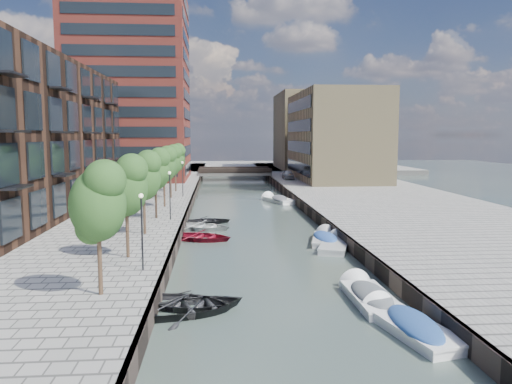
{
  "coord_description": "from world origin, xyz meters",
  "views": [
    {
      "loc": [
        -3.21,
        -18.4,
        8.18
      ],
      "look_at": [
        0.0,
        22.34,
        3.5
      ],
      "focal_mm": 35.0,
      "sensor_mm": 36.0,
      "label": 1
    }
  ],
  "objects": [
    {
      "name": "sloop_3",
      "position": [
        -4.47,
        24.41,
        0.0
      ],
      "size": [
        6.04,
        5.33,
        1.04
      ],
      "primitive_type": "imported",
      "rotation": [
        0.0,
        0.0,
        1.15
      ],
      "color": "silver",
      "rests_on": "ground"
    },
    {
      "name": "lamp_0",
      "position": [
        -7.2,
        8.0,
        3.51
      ],
      "size": [
        0.24,
        0.24,
        4.12
      ],
      "color": "black",
      "rests_on": "quay_left"
    },
    {
      "name": "motorboat_0",
      "position": [
        4.73,
        1.24,
        0.22
      ],
      "size": [
        2.98,
        5.63,
        1.79
      ],
      "color": "white",
      "rests_on": "ground"
    },
    {
      "name": "sloop_4",
      "position": [
        -4.09,
        27.65,
        0.0
      ],
      "size": [
        4.56,
        3.47,
        0.88
      ],
      "primitive_type": "imported",
      "rotation": [
        0.0,
        0.0,
        1.67
      ],
      "color": "black",
      "rests_on": "ground"
    },
    {
      "name": "far_closure",
      "position": [
        0.0,
        100.0,
        0.5
      ],
      "size": [
        80.0,
        40.0,
        1.0
      ],
      "primitive_type": "cube",
      "color": "gray",
      "rests_on": "ground"
    },
    {
      "name": "quay_wall_left",
      "position": [
        -6.1,
        40.0,
        0.5
      ],
      "size": [
        0.25,
        140.0,
        1.0
      ],
      "primitive_type": "cube",
      "color": "#332823",
      "rests_on": "ground"
    },
    {
      "name": "car",
      "position": [
        8.46,
        62.44,
        1.73
      ],
      "size": [
        1.78,
        4.32,
        1.46
      ],
      "primitive_type": "imported",
      "rotation": [
        0.0,
        0.0,
        -0.01
      ],
      "color": "#BABEC0",
      "rests_on": "quay_right"
    },
    {
      "name": "lamp_2",
      "position": [
        -7.2,
        40.0,
        3.51
      ],
      "size": [
        0.24,
        0.24,
        4.12
      ],
      "color": "black",
      "rests_on": "quay_left"
    },
    {
      "name": "tree_1",
      "position": [
        -8.5,
        11.0,
        5.31
      ],
      "size": [
        2.5,
        2.5,
        5.95
      ],
      "color": "#382619",
      "rests_on": "quay_left"
    },
    {
      "name": "lamp_1",
      "position": [
        -7.2,
        24.0,
        3.51
      ],
      "size": [
        0.24,
        0.24,
        4.12
      ],
      "color": "black",
      "rests_on": "quay_left"
    },
    {
      "name": "sloop_1",
      "position": [
        -4.75,
        4.78,
        0.0
      ],
      "size": [
        5.3,
        4.45,
        0.94
      ],
      "primitive_type": "imported",
      "rotation": [
        0.0,
        0.0,
        1.27
      ],
      "color": "#242427",
      "rests_on": "ground"
    },
    {
      "name": "tree_3",
      "position": [
        -8.5,
        25.0,
        5.31
      ],
      "size": [
        2.5,
        2.5,
        5.95
      ],
      "color": "#382619",
      "rests_on": "quay_left"
    },
    {
      "name": "motorboat_4",
      "position": [
        4.19,
        42.02,
        0.23
      ],
      "size": [
        3.92,
        6.03,
        1.9
      ],
      "color": "white",
      "rests_on": "ground"
    },
    {
      "name": "sloop_0",
      "position": [
        -4.3,
        4.08,
        0.0
      ],
      "size": [
        5.8,
        4.97,
        1.01
      ],
      "primitive_type": "imported",
      "rotation": [
        0.0,
        0.0,
        1.92
      ],
      "color": "black",
      "rests_on": "ground"
    },
    {
      "name": "apartment_block",
      "position": [
        -20.0,
        30.0,
        8.0
      ],
      "size": [
        8.0,
        38.0,
        14.0
      ],
      "primitive_type": "cube",
      "color": "black",
      "rests_on": "quay_left"
    },
    {
      "name": "tree_5",
      "position": [
        -8.5,
        39.0,
        5.31
      ],
      "size": [
        2.5,
        2.5,
        5.95
      ],
      "color": "#382619",
      "rests_on": "quay_left"
    },
    {
      "name": "sloop_2",
      "position": [
        -4.44,
        20.12,
        0.0
      ],
      "size": [
        5.71,
        4.9,
        1.0
      ],
      "primitive_type": "imported",
      "rotation": [
        0.0,
        0.0,
        1.21
      ],
      "color": "maroon",
      "rests_on": "ground"
    },
    {
      "name": "motorboat_3",
      "position": [
        5.09,
        18.88,
        0.21
      ],
      "size": [
        2.91,
        5.4,
        1.71
      ],
      "color": "#B6B6B4",
      "rests_on": "ground"
    },
    {
      "name": "tree_4",
      "position": [
        -8.5,
        32.0,
        5.31
      ],
      "size": [
        2.5,
        2.5,
        5.95
      ],
      "color": "#382619",
      "rests_on": "quay_left"
    },
    {
      "name": "quay_wall_right",
      "position": [
        6.1,
        40.0,
        0.5
      ],
      "size": [
        0.25,
        140.0,
        1.0
      ],
      "primitive_type": "cube",
      "color": "#332823",
      "rests_on": "ground"
    },
    {
      "name": "tan_block_near",
      "position": [
        16.0,
        62.0,
        8.0
      ],
      "size": [
        12.0,
        25.0,
        14.0
      ],
      "primitive_type": "cube",
      "color": "#9D8A60",
      "rests_on": "quay_right"
    },
    {
      "name": "quay_right",
      "position": [
        16.0,
        40.0,
        0.5
      ],
      "size": [
        20.0,
        140.0,
        1.0
      ],
      "primitive_type": "cube",
      "color": "gray",
      "rests_on": "ground"
    },
    {
      "name": "tree_6",
      "position": [
        -8.5,
        46.0,
        5.31
      ],
      "size": [
        2.5,
        2.5,
        5.95
      ],
      "color": "#382619",
      "rests_on": "quay_left"
    },
    {
      "name": "tree_0",
      "position": [
        -8.5,
        4.0,
        5.31
      ],
      "size": [
        2.5,
        2.5,
        5.95
      ],
      "color": "#382619",
      "rests_on": "quay_left"
    },
    {
      "name": "tree_2",
      "position": [
        -8.5,
        18.0,
        5.31
      ],
      "size": [
        2.5,
        2.5,
        5.95
      ],
      "color": "#382619",
      "rests_on": "quay_left"
    },
    {
      "name": "motorboat_1",
      "position": [
        4.24,
        5.11,
        0.22
      ],
      "size": [
        1.91,
        5.33,
        1.77
      ],
      "color": "white",
      "rests_on": "ground"
    },
    {
      "name": "water",
      "position": [
        0.0,
        40.0,
        0.0
      ],
      "size": [
        300.0,
        300.0,
        0.0
      ],
      "primitive_type": "plane",
      "color": "#38473F",
      "rests_on": "ground"
    },
    {
      "name": "tower",
      "position": [
        -17.0,
        65.0,
        16.0
      ],
      "size": [
        18.0,
        18.0,
        30.0
      ],
      "primitive_type": "cube",
      "color": "maroon",
      "rests_on": "quay_left"
    },
    {
      "name": "tan_block_far",
      "position": [
        16.0,
        88.0,
        9.0
      ],
      "size": [
        12.0,
        20.0,
        16.0
      ],
      "primitive_type": "cube",
      "color": "#9D8A60",
      "rests_on": "quay_right"
    },
    {
      "name": "bridge",
      "position": [
        0.0,
        72.0,
        1.39
      ],
      "size": [
        13.0,
        6.0,
        1.3
      ],
      "color": "gray",
      "rests_on": "ground"
    },
    {
      "name": "motorboat_2",
      "position": [
        5.47,
        17.0,
        0.1
      ],
      "size": [
        3.49,
        5.62,
        1.77
      ],
      "color": "#B0B0AE",
      "rests_on": "ground"
    }
  ]
}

